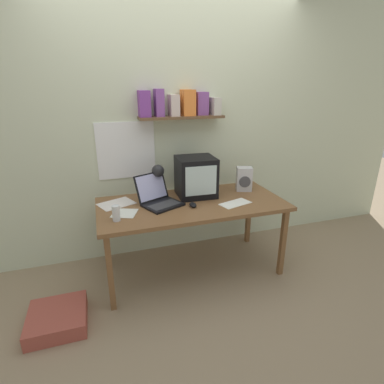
{
  "coord_description": "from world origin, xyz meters",
  "views": [
    {
      "loc": [
        -0.78,
        -2.4,
        1.71
      ],
      "look_at": [
        0.0,
        0.0,
        0.81
      ],
      "focal_mm": 28.0,
      "sensor_mm": 36.0,
      "label": 1
    }
  ],
  "objects": [
    {
      "name": "space_heater",
      "position": [
        0.6,
        0.16,
        0.82
      ],
      "size": [
        0.18,
        0.16,
        0.24
      ],
      "rotation": [
        0.0,
        0.0,
        -0.33
      ],
      "color": "silver",
      "rests_on": "corner_desk"
    },
    {
      "name": "laptop",
      "position": [
        -0.3,
        0.06,
        0.77
      ],
      "size": [
        0.43,
        0.44,
        0.26
      ],
      "rotation": [
        0.0,
        0.0,
        0.43
      ],
      "color": "black",
      "rests_on": "corner_desk"
    },
    {
      "name": "crt_monitor",
      "position": [
        0.09,
        0.17,
        0.89
      ],
      "size": [
        0.37,
        0.35,
        0.37
      ],
      "rotation": [
        0.0,
        0.0,
        -0.04
      ],
      "color": "black",
      "rests_on": "corner_desk"
    },
    {
      "name": "ground_plane",
      "position": [
        0.0,
        0.0,
        0.0
      ],
      "size": [
        12.0,
        12.0,
        0.0
      ],
      "primitive_type": "plane",
      "color": "#967F63"
    },
    {
      "name": "desk_lamp",
      "position": [
        -0.26,
        0.23,
        0.94
      ],
      "size": [
        0.12,
        0.18,
        0.32
      ],
      "rotation": [
        0.0,
        0.0,
        0.09
      ],
      "color": "#232326",
      "rests_on": "corner_desk"
    },
    {
      "name": "back_wall",
      "position": [
        -0.0,
        0.53,
        1.3
      ],
      "size": [
        5.6,
        0.24,
        2.6
      ],
      "color": "beige",
      "rests_on": "ground_plane"
    },
    {
      "name": "loose_paper_near_monitor",
      "position": [
        -0.66,
        0.17,
        0.71
      ],
      "size": [
        0.36,
        0.32,
        0.0
      ],
      "rotation": [
        0.0,
        0.0,
        0.4
      ],
      "color": "silver",
      "rests_on": "corner_desk"
    },
    {
      "name": "printed_handout",
      "position": [
        0.36,
        -0.15,
        0.71
      ],
      "size": [
        0.31,
        0.22,
        0.0
      ],
      "rotation": [
        0.0,
        0.0,
        0.29
      ],
      "color": "white",
      "rests_on": "corner_desk"
    },
    {
      "name": "computer_mouse",
      "position": [
        -0.02,
        -0.09,
        0.72
      ],
      "size": [
        0.07,
        0.11,
        0.03
      ],
      "rotation": [
        0.0,
        0.0,
        -0.05
      ],
      "color": "black",
      "rests_on": "corner_desk"
    },
    {
      "name": "juice_glass",
      "position": [
        -0.68,
        -0.19,
        0.76
      ],
      "size": [
        0.06,
        0.06,
        0.13
      ],
      "color": "white",
      "rests_on": "corner_desk"
    },
    {
      "name": "loose_paper_near_laptop",
      "position": [
        -0.61,
        -0.06,
        0.71
      ],
      "size": [
        0.25,
        0.25,
        0.0
      ],
      "rotation": [
        0.0,
        0.0,
        -0.38
      ],
      "color": "silver",
      "rests_on": "corner_desk"
    },
    {
      "name": "corner_desk",
      "position": [
        0.0,
        0.0,
        0.65
      ],
      "size": [
        1.68,
        0.79,
        0.71
      ],
      "color": "brown",
      "rests_on": "ground_plane"
    },
    {
      "name": "floor_cushion",
      "position": [
        -1.19,
        -0.39,
        0.06
      ],
      "size": [
        0.41,
        0.41,
        0.12
      ],
      "color": "#A64A3D",
      "rests_on": "ground_plane"
    }
  ]
}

